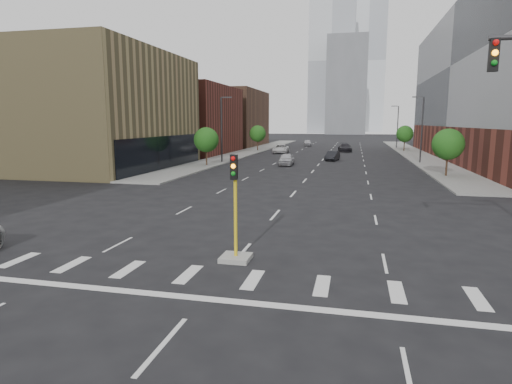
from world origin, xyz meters
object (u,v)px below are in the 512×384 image
(median_traffic_signal, at_px, (235,238))
(car_far_left, at_px, (281,149))
(car_distant, at_px, (308,143))
(car_near_left, at_px, (286,159))
(car_deep_right, at_px, (345,148))
(car_mid_right, at_px, (333,156))

(median_traffic_signal, distance_m, car_far_left, 62.22)
(car_far_left, height_order, car_distant, car_far_left)
(car_near_left, relative_size, car_deep_right, 0.84)
(median_traffic_signal, bearing_deg, car_distant, 94.20)
(car_mid_right, bearing_deg, median_traffic_signal, -82.86)
(median_traffic_signal, height_order, car_deep_right, median_traffic_signal)
(car_far_left, height_order, car_deep_right, car_deep_right)
(car_deep_right, xyz_separation_m, car_distant, (-9.12, 17.93, -0.04))
(car_near_left, distance_m, car_distant, 46.35)
(car_far_left, bearing_deg, car_deep_right, 25.81)
(car_mid_right, relative_size, car_far_left, 0.76)
(car_far_left, relative_size, car_distant, 1.28)
(car_far_left, distance_m, car_distant, 24.34)
(car_near_left, relative_size, car_far_left, 0.82)
(car_near_left, relative_size, car_mid_right, 1.07)
(car_near_left, distance_m, car_mid_right, 9.99)
(car_distant, bearing_deg, median_traffic_signal, -93.23)
(car_mid_right, bearing_deg, car_near_left, -115.27)
(car_deep_right, bearing_deg, car_near_left, -111.88)
(median_traffic_signal, height_order, car_far_left, median_traffic_signal)
(median_traffic_signal, bearing_deg, car_far_left, 97.96)
(median_traffic_signal, xyz_separation_m, car_distant, (-6.31, 85.85, -0.22))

